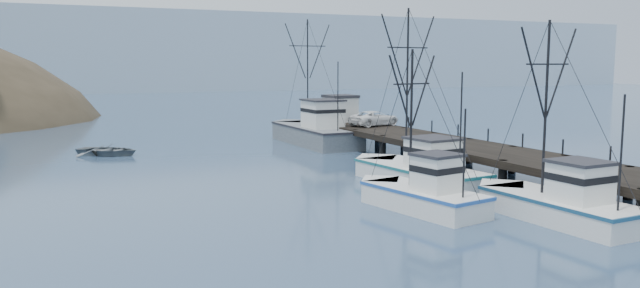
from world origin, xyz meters
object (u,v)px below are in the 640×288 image
object	(u,v)px
trawler_near	(556,204)
pickup_truck	(374,118)
trawler_far	(416,171)
pier_shed	(340,108)
motorboat	(108,155)
pier	(443,144)
work_vessel	(314,132)
trawler_mid	(420,195)

from	to	relation	value
trawler_near	pickup_truck	size ratio (longest dim) A/B	2.03
trawler_far	pier_shed	bearing A→B (deg)	75.90
trawler_far	motorboat	distance (m)	28.50
pier	pier_shed	size ratio (longest dim) A/B	13.75
trawler_far	motorboat	size ratio (longest dim) A/B	2.17
trawler_far	pier_shed	world-z (taller)	trawler_far
trawler_near	pier_shed	bearing A→B (deg)	82.18
trawler_near	work_vessel	bearing A→B (deg)	88.12
pier	trawler_mid	xyz separation A→B (m)	(-10.15, -12.06, -0.87)
trawler_far	pier_shed	xyz separation A→B (m)	(5.89, 23.46, 2.60)
trawler_mid	work_vessel	world-z (taller)	work_vessel
trawler_far	work_vessel	xyz separation A→B (m)	(2.20, 22.01, 0.41)
motorboat	trawler_far	bearing A→B (deg)	-103.67
trawler_near	trawler_far	bearing A→B (deg)	95.55
pickup_truck	motorboat	distance (m)	25.00
pier	work_vessel	bearing A→B (deg)	103.24
trawler_near	motorboat	bearing A→B (deg)	118.93
trawler_near	motorboat	distance (m)	38.63
work_vessel	trawler_far	bearing A→B (deg)	-95.72
pickup_truck	trawler_mid	bearing A→B (deg)	142.29
pier	trawler_near	bearing A→B (deg)	-106.51
pier	trawler_mid	bearing A→B (deg)	-130.10
trawler_near	trawler_mid	bearing A→B (deg)	137.15
trawler_near	work_vessel	xyz separation A→B (m)	(1.10, 33.39, 0.41)
trawler_mid	motorboat	size ratio (longest dim) A/B	1.65
trawler_far	pier_shed	size ratio (longest dim) A/B	3.77
pier	motorboat	size ratio (longest dim) A/B	7.91
trawler_near	motorboat	world-z (taller)	trawler_near
trawler_near	trawler_mid	world-z (taller)	trawler_near
trawler_far	work_vessel	size ratio (longest dim) A/B	0.79
work_vessel	pickup_truck	distance (m)	6.37
pier	pickup_truck	bearing A→B (deg)	86.48
trawler_mid	pier_shed	size ratio (longest dim) A/B	2.87
trawler_far	pier	bearing A→B (deg)	41.85
pier	pickup_truck	size ratio (longest dim) A/B	8.41
work_vessel	motorboat	size ratio (longest dim) A/B	2.73
motorboat	work_vessel	bearing A→B (deg)	-52.97
pickup_truck	motorboat	bearing A→B (deg)	65.88
trawler_mid	pier_shed	bearing A→B (deg)	71.69
trawler_near	work_vessel	world-z (taller)	work_vessel
pickup_truck	work_vessel	bearing A→B (deg)	35.14
trawler_mid	pier	bearing A→B (deg)	49.90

